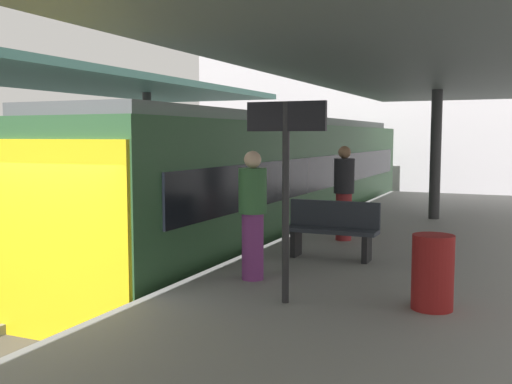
% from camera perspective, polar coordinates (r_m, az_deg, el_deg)
% --- Properties ---
extents(ground_plane, '(80.00, 80.00, 0.00)m').
position_cam_1_polar(ground_plane, '(8.51, -18.55, -14.36)').
color(ground_plane, '#383835').
extents(platform_right, '(4.40, 28.00, 1.00)m').
position_cam_1_polar(platform_right, '(6.53, 7.78, -15.61)').
color(platform_right, gray).
rests_on(platform_right, ground_plane).
extents(track_ballast, '(3.20, 28.00, 0.20)m').
position_cam_1_polar(track_ballast, '(8.47, -18.57, -13.72)').
color(track_ballast, '#4C4742').
rests_on(track_ballast, ground_plane).
extents(rail_near_side, '(0.08, 28.00, 0.14)m').
position_cam_1_polar(rail_near_side, '(8.91, -22.09, -11.74)').
color(rail_near_side, slate).
rests_on(rail_near_side, track_ballast).
extents(rail_far_side, '(0.08, 28.00, 0.14)m').
position_cam_1_polar(rail_far_side, '(7.97, -14.68, -13.55)').
color(rail_far_side, slate).
rests_on(rail_far_side, track_ballast).
extents(commuter_train, '(2.78, 15.81, 3.10)m').
position_cam_1_polar(commuter_train, '(14.65, 1.95, 1.07)').
color(commuter_train, '#2D5633').
rests_on(commuter_train, track_ballast).
extents(canopy_right, '(4.18, 21.00, 3.02)m').
position_cam_1_polar(canopy_right, '(7.53, 11.18, 13.44)').
color(canopy_right, '#333335').
rests_on(canopy_right, platform_right).
extents(platform_bench, '(1.40, 0.41, 0.86)m').
position_cam_1_polar(platform_bench, '(8.97, 7.36, -3.43)').
color(platform_bench, black).
rests_on(platform_bench, platform_right).
extents(platform_sign, '(0.90, 0.08, 2.21)m').
position_cam_1_polar(platform_sign, '(6.41, 2.91, 3.50)').
color(platform_sign, '#262628').
rests_on(platform_sign, platform_right).
extents(litter_bin, '(0.44, 0.44, 0.80)m').
position_cam_1_polar(litter_bin, '(6.58, 16.70, -7.43)').
color(litter_bin, maroon).
rests_on(litter_bin, platform_right).
extents(passenger_near_bench, '(0.36, 0.36, 1.67)m').
position_cam_1_polar(passenger_near_bench, '(10.50, 8.50, 0.04)').
color(passenger_near_bench, maroon).
rests_on(passenger_near_bench, platform_right).
extents(passenger_mid_platform, '(0.36, 0.36, 1.65)m').
position_cam_1_polar(passenger_mid_platform, '(7.53, -0.33, -2.06)').
color(passenger_mid_platform, '#7A337A').
rests_on(passenger_mid_platform, platform_right).
extents(station_building_backdrop, '(18.00, 6.00, 11.00)m').
position_cam_1_polar(station_building_backdrop, '(26.29, 15.64, 11.03)').
color(station_building_backdrop, '#B7B2B7').
rests_on(station_building_backdrop, ground_plane).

